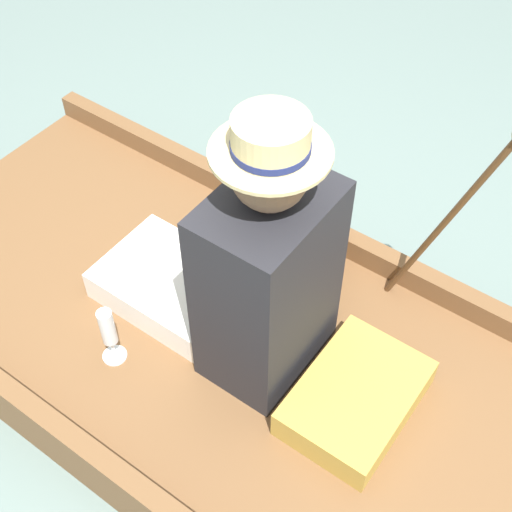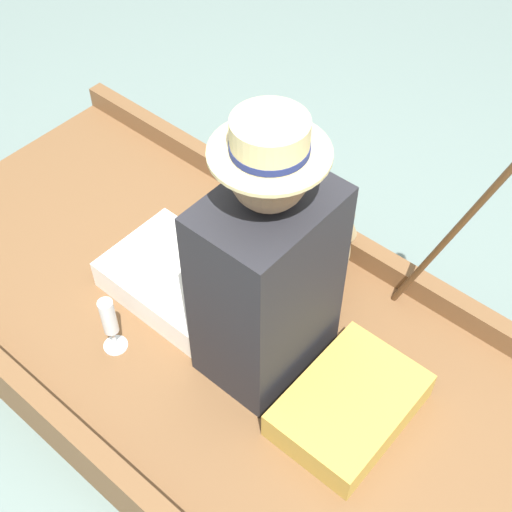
{
  "view_description": "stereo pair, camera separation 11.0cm",
  "coord_description": "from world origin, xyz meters",
  "px_view_note": "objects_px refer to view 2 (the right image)",
  "views": [
    {
      "loc": [
        -1.0,
        -0.78,
        2.02
      ],
      "look_at": [
        0.04,
        -0.03,
        0.58
      ],
      "focal_mm": 50.0,
      "sensor_mm": 36.0,
      "label": 1
    },
    {
      "loc": [
        -0.93,
        -0.86,
        2.02
      ],
      "look_at": [
        0.04,
        -0.03,
        0.58
      ],
      "focal_mm": 50.0,
      "sensor_mm": 36.0,
      "label": 2
    }
  ],
  "objects_px": {
    "wine_glass": "(109,320)",
    "walking_cane": "(464,221)",
    "seated_person": "(248,273)",
    "teddy_bear": "(327,241)"
  },
  "relations": [
    {
      "from": "teddy_bear",
      "to": "walking_cane",
      "type": "distance_m",
      "value": 0.47
    },
    {
      "from": "seated_person",
      "to": "walking_cane",
      "type": "height_order",
      "value": "seated_person"
    },
    {
      "from": "wine_glass",
      "to": "seated_person",
      "type": "bearing_deg",
      "value": -46.0
    },
    {
      "from": "walking_cane",
      "to": "seated_person",
      "type": "bearing_deg",
      "value": 137.41
    },
    {
      "from": "wine_glass",
      "to": "walking_cane",
      "type": "bearing_deg",
      "value": -44.0
    },
    {
      "from": "teddy_bear",
      "to": "wine_glass",
      "type": "distance_m",
      "value": 0.72
    },
    {
      "from": "teddy_bear",
      "to": "walking_cane",
      "type": "xyz_separation_m",
      "value": [
        0.09,
        -0.38,
        0.27
      ]
    },
    {
      "from": "walking_cane",
      "to": "wine_glass",
      "type": "bearing_deg",
      "value": 136.0
    },
    {
      "from": "seated_person",
      "to": "teddy_bear",
      "type": "distance_m",
      "value": 0.38
    },
    {
      "from": "seated_person",
      "to": "teddy_bear",
      "type": "xyz_separation_m",
      "value": [
        0.35,
        -0.03,
        -0.14
      ]
    }
  ]
}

